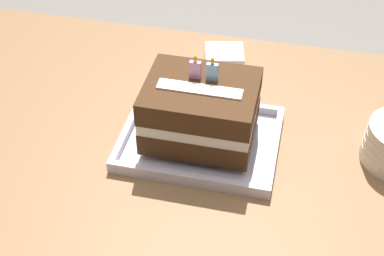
{
  "coord_description": "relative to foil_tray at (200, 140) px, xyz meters",
  "views": [
    {
      "loc": [
        0.19,
        -0.75,
        1.46
      ],
      "look_at": [
        0.02,
        -0.01,
        0.78
      ],
      "focal_mm": 51.79,
      "sensor_mm": 36.0,
      "label": 1
    }
  ],
  "objects": [
    {
      "name": "foil_tray",
      "position": [
        0.0,
        0.0,
        0.0
      ],
      "size": [
        0.29,
        0.22,
        0.02
      ],
      "color": "silver",
      "rests_on": "dining_table"
    },
    {
      "name": "napkin_pile",
      "position": [
        -0.01,
        0.29,
        0.0
      ],
      "size": [
        0.1,
        0.09,
        0.02
      ],
      "color": "white",
      "rests_on": "dining_table"
    },
    {
      "name": "birthday_cake",
      "position": [
        -0.0,
        0.0,
        0.07
      ],
      "size": [
        0.2,
        0.16,
        0.16
      ],
      "color": "#442915",
      "rests_on": "foil_tray"
    },
    {
      "name": "dining_table",
      "position": [
        -0.03,
        0.01,
        -0.11
      ],
      "size": [
        1.23,
        0.73,
        0.75
      ],
      "color": "olive",
      "rests_on": "ground_plane"
    }
  ]
}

